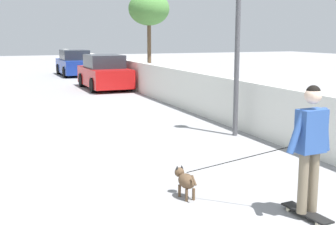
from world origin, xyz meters
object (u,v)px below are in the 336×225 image
Objects in this scene: skateboard at (306,213)px; person_skateboarder at (311,139)px; dog at (186,180)px; car_near at (104,73)px; tree_right_near at (149,9)px; lamp_post at (238,15)px; car_far at (75,64)px.

person_skateboarder is at bearing 123.69° from skateboard.
car_near is (13.99, -2.25, 0.44)m from dog.
skateboard is 15.33m from car_near.
tree_right_near reaches higher than lamp_post.
tree_right_near reaches higher than car_far.
dog is at bearing 140.01° from lamp_post.
dog is at bearing 42.50° from person_skateboarder.
dog is (1.29, 1.19, 0.21)m from skateboard.
tree_right_near is at bearing -9.44° from lamp_post.
skateboard is 0.48× the size of person_skateboarder.
dog is 0.40× the size of car_near.
car_far is (6.36, 2.52, -2.93)m from tree_right_near.
person_skateboarder is at bearing -137.50° from dog.
lamp_post is (-11.57, 1.92, -0.76)m from tree_right_near.
tree_right_near is 1.14× the size of car_near.
person_skateboarder is at bearing 167.56° from tree_right_near.
skateboard is 1.77m from dog.
skateboard is 1.01m from person_skateboarder.
tree_right_near is 1.07× the size of lamp_post.
car_near and car_far have the same top height.
lamp_post is at bearing 170.56° from tree_right_near.
tree_right_near is at bearing -17.68° from dog.
car_far is at bearing 21.65° from tree_right_near.
dog reaches higher than skateboard.
car_near is (15.28, -1.06, -0.37)m from person_skateboarder.
car_far is at bearing 0.00° from car_near.
lamp_post is 5.17× the size of skateboard.
car_far is at bearing -6.02° from dog.
car_near is at bearing 3.24° from lamp_post.
lamp_post is 2.66× the size of dog.
lamp_post reaches higher than skateboard.
person_skateboarder is 1.93m from dog.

